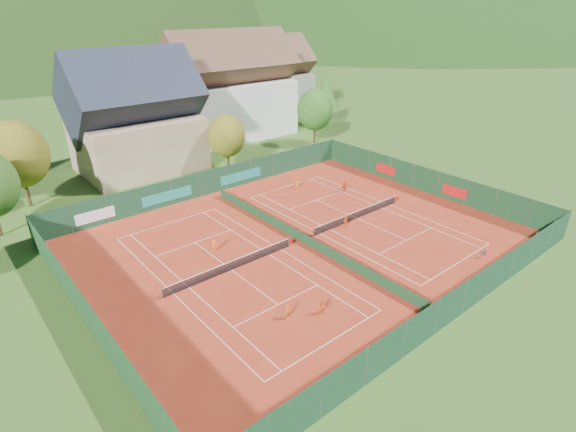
# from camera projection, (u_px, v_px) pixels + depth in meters

# --- Properties ---
(ground) EXTENTS (600.00, 600.00, 0.00)m
(ground) POSITION_uv_depth(u_px,v_px,m) (301.00, 242.00, 43.34)
(ground) COLOR #2E531A
(ground) RESTS_ON ground
(clay_pad) EXTENTS (40.00, 32.00, 0.01)m
(clay_pad) POSITION_uv_depth(u_px,v_px,m) (301.00, 241.00, 43.33)
(clay_pad) COLOR #9F2B17
(clay_pad) RESTS_ON ground
(court_markings_left) EXTENTS (11.03, 23.83, 0.00)m
(court_markings_left) POSITION_uv_depth(u_px,v_px,m) (232.00, 270.00, 38.70)
(court_markings_left) COLOR white
(court_markings_left) RESTS_ON ground
(court_markings_right) EXTENTS (11.03, 23.83, 0.00)m
(court_markings_right) POSITION_uv_depth(u_px,v_px,m) (357.00, 218.00, 47.96)
(court_markings_right) COLOR white
(court_markings_right) RESTS_ON ground
(tennis_net_left) EXTENTS (13.30, 0.10, 1.02)m
(tennis_net_left) POSITION_uv_depth(u_px,v_px,m) (233.00, 265.00, 38.58)
(tennis_net_left) COLOR #59595B
(tennis_net_left) RESTS_ON ground
(tennis_net_right) EXTENTS (13.30, 0.10, 1.02)m
(tennis_net_right) POSITION_uv_depth(u_px,v_px,m) (359.00, 214.00, 47.84)
(tennis_net_right) COLOR #59595B
(tennis_net_right) RESTS_ON ground
(court_divider) EXTENTS (0.03, 28.80, 1.00)m
(court_divider) POSITION_uv_depth(u_px,v_px,m) (301.00, 237.00, 43.12)
(court_divider) COLOR #13361B
(court_divider) RESTS_ON ground
(fence_north) EXTENTS (40.00, 0.10, 3.00)m
(fence_north) POSITION_uv_depth(u_px,v_px,m) (210.00, 182.00, 53.51)
(fence_north) COLOR #153A23
(fence_north) RESTS_ON ground
(fence_south) EXTENTS (40.00, 0.04, 3.00)m
(fence_south) POSITION_uv_depth(u_px,v_px,m) (452.00, 307.00, 31.61)
(fence_south) COLOR #143721
(fence_south) RESTS_ON ground
(fence_west) EXTENTS (0.04, 32.00, 3.00)m
(fence_west) POSITION_uv_depth(u_px,v_px,m) (86.00, 312.00, 31.12)
(fence_west) COLOR #14391A
(fence_west) RESTS_ON ground
(fence_east) EXTENTS (0.09, 32.00, 3.00)m
(fence_east) POSITION_uv_depth(u_px,v_px,m) (425.00, 180.00, 54.30)
(fence_east) COLOR #12331A
(fence_east) RESTS_ON ground
(chalet) EXTENTS (16.20, 12.00, 16.00)m
(chalet) POSITION_uv_depth(u_px,v_px,m) (136.00, 121.00, 59.52)
(chalet) COLOR #C5AC8B
(chalet) RESTS_ON ground
(hotel_block_a) EXTENTS (21.60, 11.00, 17.25)m
(hotel_block_a) POSITION_uv_depth(u_px,v_px,m) (231.00, 92.00, 74.34)
(hotel_block_a) COLOR silver
(hotel_block_a) RESTS_ON ground
(hotel_block_b) EXTENTS (17.28, 10.00, 15.50)m
(hotel_block_b) POSITION_uv_depth(u_px,v_px,m) (268.00, 82.00, 88.31)
(hotel_block_b) COLOR silver
(hotel_block_b) RESTS_ON ground
(tree_west_mid) EXTENTS (6.44, 6.44, 9.78)m
(tree_west_mid) POSITION_uv_depth(u_px,v_px,m) (17.00, 154.00, 48.31)
(tree_west_mid) COLOR #473019
(tree_west_mid) RESTS_ON ground
(tree_center) EXTENTS (5.01, 5.01, 7.60)m
(tree_center) POSITION_uv_depth(u_px,v_px,m) (227.00, 136.00, 60.01)
(tree_center) COLOR #463119
(tree_center) RESTS_ON ground
(tree_east_front) EXTENTS (5.72, 5.72, 8.69)m
(tree_east_front) POSITION_uv_depth(u_px,v_px,m) (315.00, 110.00, 71.52)
(tree_east_front) COLOR #4B311A
(tree_east_front) RESTS_ON ground
(tree_east_mid) EXTENTS (5.04, 5.04, 9.00)m
(tree_east_mid) POSITION_uv_depth(u_px,v_px,m) (325.00, 91.00, 82.55)
(tree_east_mid) COLOR #4A2D1A
(tree_east_mid) RESTS_ON ground
(tree_east_back) EXTENTS (7.15, 7.15, 10.86)m
(tree_east_back) POSITION_uv_depth(u_px,v_px,m) (264.00, 87.00, 83.17)
(tree_east_back) COLOR #452B18
(tree_east_back) RESTS_ON ground
(mountain_backdrop) EXTENTS (820.00, 530.00, 242.00)m
(mountain_backdrop) POSITION_uv_depth(u_px,v_px,m) (50.00, 128.00, 238.60)
(mountain_backdrop) COLOR black
(mountain_backdrop) RESTS_ON ground
(ball_hopper) EXTENTS (0.34, 0.34, 0.80)m
(ball_hopper) POSITION_uv_depth(u_px,v_px,m) (484.00, 253.00, 40.30)
(ball_hopper) COLOR slate
(ball_hopper) RESTS_ON ground
(loose_ball_0) EXTENTS (0.07, 0.07, 0.07)m
(loose_ball_0) POSITION_uv_depth(u_px,v_px,m) (273.00, 313.00, 33.36)
(loose_ball_0) COLOR #CCD833
(loose_ball_0) RESTS_ON ground
(loose_ball_1) EXTENTS (0.07, 0.07, 0.07)m
(loose_ball_1) POSITION_uv_depth(u_px,v_px,m) (431.00, 257.00, 40.57)
(loose_ball_1) COLOR #CCD833
(loose_ball_1) RESTS_ON ground
(loose_ball_2) EXTENTS (0.07, 0.07, 0.07)m
(loose_ball_2) POSITION_uv_depth(u_px,v_px,m) (312.00, 215.00, 48.76)
(loose_ball_2) COLOR #CCD833
(loose_ball_2) RESTS_ON ground
(loose_ball_3) EXTENTS (0.07, 0.07, 0.07)m
(loose_ball_3) POSITION_uv_depth(u_px,v_px,m) (199.00, 227.00, 46.08)
(loose_ball_3) COLOR #CCD833
(loose_ball_3) RESTS_ON ground
(loose_ball_4) EXTENTS (0.07, 0.07, 0.07)m
(loose_ball_4) POSITION_uv_depth(u_px,v_px,m) (418.00, 220.00, 47.49)
(loose_ball_4) COLOR #CCD833
(loose_ball_4) RESTS_ON ground
(player_left_near) EXTENTS (0.51, 0.45, 1.19)m
(player_left_near) POSITION_uv_depth(u_px,v_px,m) (288.00, 312.00, 32.54)
(player_left_near) COLOR #DF5813
(player_left_near) RESTS_ON ground
(player_left_mid) EXTENTS (0.72, 0.67, 1.18)m
(player_left_mid) POSITION_uv_depth(u_px,v_px,m) (322.00, 308.00, 32.97)
(player_left_mid) COLOR #FF5B16
(player_left_mid) RESTS_ON ground
(player_left_far) EXTENTS (0.92, 0.80, 1.23)m
(player_left_far) POSITION_uv_depth(u_px,v_px,m) (214.00, 246.00, 41.31)
(player_left_far) COLOR orange
(player_left_far) RESTS_ON ground
(player_right_near) EXTENTS (0.85, 0.60, 1.33)m
(player_right_near) POSITION_uv_depth(u_px,v_px,m) (346.00, 221.00, 45.80)
(player_right_near) COLOR orange
(player_right_near) RESTS_ON ground
(player_right_far_a) EXTENTS (0.84, 0.77, 1.44)m
(player_right_far_a) POSITION_uv_depth(u_px,v_px,m) (297.00, 182.00, 55.61)
(player_right_far_a) COLOR orange
(player_right_far_a) RESTS_ON ground
(player_right_far_b) EXTENTS (1.34, 1.14, 1.45)m
(player_right_far_b) POSITION_uv_depth(u_px,v_px,m) (344.00, 185.00, 54.61)
(player_right_far_b) COLOR #F04F15
(player_right_far_b) RESTS_ON ground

